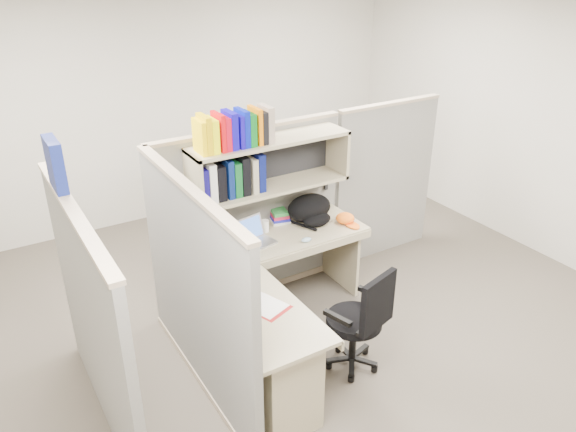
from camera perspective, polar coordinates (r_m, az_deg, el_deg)
ground at (r=4.79m, az=1.61°, el=-12.79°), size 6.00×6.00×0.00m
room_shell at (r=3.98m, az=1.90°, el=5.70°), size 6.00×6.00×6.00m
cubicle at (r=4.47m, az=-5.37°, el=-2.03°), size 3.79×1.84×1.95m
desk at (r=4.16m, az=-0.97°, el=-12.01°), size 1.74×1.75×0.73m
laptop at (r=4.65m, az=-3.27°, el=-1.73°), size 0.36×0.36×0.22m
backpack at (r=5.01m, az=2.52°, el=0.61°), size 0.45×0.36×0.25m
orange_cap at (r=5.06m, az=5.82°, el=-0.22°), size 0.20×0.22×0.09m
snack_canister at (r=4.06m, az=-4.03°, el=-7.14°), size 0.11×0.11×0.10m
tissue_box at (r=3.65m, az=-4.11°, el=-10.48°), size 0.15×0.15×0.21m
mouse at (r=4.74m, az=1.88°, el=-2.42°), size 0.09×0.07×0.03m
paper_cup at (r=4.89m, az=-2.36°, el=-1.01°), size 0.08×0.08×0.10m
book_stack at (r=5.08m, az=-0.95°, el=0.09°), size 0.21×0.25×0.11m
loose_paper at (r=3.96m, az=-2.44°, el=-8.98°), size 0.30×0.35×0.00m
task_chair at (r=4.39m, az=7.07°, el=-11.93°), size 0.51×0.47×0.90m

